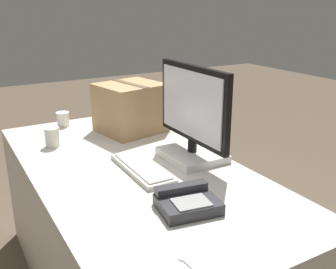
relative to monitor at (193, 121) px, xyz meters
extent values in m
cube|color=beige|center=(-0.06, -0.29, -0.56)|extent=(1.80, 0.90, 0.73)
cube|color=white|center=(0.00, 0.00, -0.18)|extent=(0.30, 0.25, 0.04)
cylinder|color=black|center=(0.00, 0.00, -0.13)|extent=(0.04, 0.04, 0.06)
cube|color=black|center=(0.00, 0.00, 0.08)|extent=(0.53, 0.03, 0.36)
cube|color=white|center=(0.00, -0.02, 0.08)|extent=(0.48, 0.01, 0.31)
cube|color=beige|center=(0.01, -0.28, -0.18)|extent=(0.41, 0.15, 0.02)
cube|color=#B7B2A8|center=(0.01, -0.28, -0.17)|extent=(0.38, 0.12, 0.01)
cube|color=#2D2D33|center=(0.41, -0.29, -0.17)|extent=(0.21, 0.24, 0.04)
cube|color=#2D2D33|center=(0.35, -0.28, -0.14)|extent=(0.08, 0.21, 0.03)
cube|color=gray|center=(0.44, -0.30, -0.15)|extent=(0.12, 0.14, 0.01)
cylinder|color=white|center=(-0.85, -0.39, -0.15)|extent=(0.07, 0.07, 0.08)
cylinder|color=white|center=(-0.85, -0.39, -0.11)|extent=(0.08, 0.08, 0.01)
cylinder|color=white|center=(-0.52, -0.54, -0.15)|extent=(0.07, 0.07, 0.10)
cylinder|color=white|center=(-0.52, -0.54, -0.10)|extent=(0.08, 0.08, 0.01)
ellipsoid|color=silver|center=(0.65, -0.46, -0.19)|extent=(0.03, 0.02, 0.00)
cube|color=tan|center=(-0.55, -0.07, -0.05)|extent=(0.38, 0.40, 0.28)
cube|color=brown|center=(-0.55, -0.07, 0.09)|extent=(0.31, 0.10, 0.00)
camera|label=1|loc=(1.49, -1.00, 0.53)|focal=42.00mm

